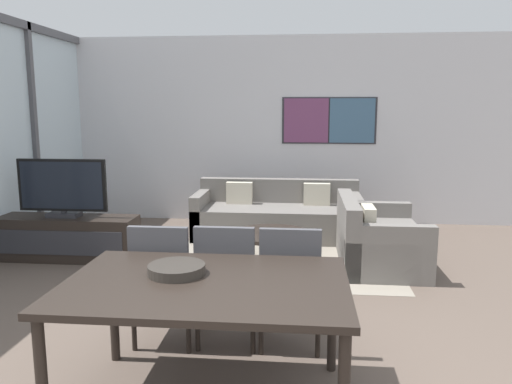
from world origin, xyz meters
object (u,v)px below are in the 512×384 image
object	(u,v)px
dining_chair_left	(164,278)
tv_console	(66,238)
dining_table	(206,293)
television	(62,189)
coffee_table	(271,240)
dining_chair_right	(290,281)
sofa_side	(374,242)
sofa_main	(277,217)
fruit_bowl	(177,269)
dining_chair_centre	(227,279)

from	to	relation	value
dining_chair_left	tv_console	bearing A→B (deg)	131.39
dining_table	television	bearing A→B (deg)	129.06
tv_console	coffee_table	xyz separation A→B (m)	(2.38, 0.03, 0.03)
tv_console	dining_chair_right	bearing A→B (deg)	-36.22
sofa_side	dining_table	size ratio (longest dim) A/B	0.84
sofa_main	fruit_bowl	world-z (taller)	fruit_bowl
tv_console	sofa_side	world-z (taller)	sofa_side
coffee_table	dining_chair_centre	world-z (taller)	dining_chair_centre
dining_chair_right	fruit_bowl	bearing A→B (deg)	-134.79
sofa_side	dining_chair_left	distance (m)	2.76
fruit_bowl	tv_console	bearing A→B (deg)	127.53
sofa_main	dining_table	world-z (taller)	dining_table
tv_console	coffee_table	size ratio (longest dim) A/B	1.92
dining_chair_left	dining_chair_centre	xyz separation A→B (m)	(0.46, 0.03, 0.00)
dining_chair_left	fruit_bowl	distance (m)	0.75
sofa_main	dining_table	distance (m)	4.04
coffee_table	dining_chair_centre	xyz separation A→B (m)	(-0.19, -1.97, 0.23)
tv_console	dining_chair_centre	world-z (taller)	dining_chair_centre
dining_chair_centre	sofa_side	bearing A→B (deg)	57.11
tv_console	sofa_side	size ratio (longest dim) A/B	1.22
sofa_side	dining_chair_right	size ratio (longest dim) A/B	1.47
dining_table	dining_chair_right	size ratio (longest dim) A/B	1.74
dining_chair_right	dining_chair_left	bearing A→B (deg)	-178.39
dining_table	tv_console	bearing A→B (deg)	129.07
sofa_side	dining_chair_left	bearing A→B (deg)	139.47
sofa_main	tv_console	bearing A→B (deg)	-151.27
television	sofa_side	xyz separation A→B (m)	(3.52, 0.12, -0.56)
tv_console	dining_table	bearing A→B (deg)	-50.93
sofa_side	dining_table	distance (m)	3.15
fruit_bowl	dining_chair_left	bearing A→B (deg)	112.58
dining_chair_centre	sofa_main	bearing A→B (deg)	86.64
tv_console	dining_chair_left	xyz separation A→B (m)	(1.74, -1.97, 0.26)
sofa_side	dining_table	world-z (taller)	dining_table
dining_chair_left	fruit_bowl	size ratio (longest dim) A/B	2.73
dining_chair_centre	fruit_bowl	world-z (taller)	dining_chair_centre
television	dining_chair_centre	bearing A→B (deg)	-41.41
tv_console	fruit_bowl	distance (m)	3.33
television	sofa_main	xyz separation A→B (m)	(2.38, 1.31, -0.57)
coffee_table	dining_chair_left	world-z (taller)	dining_chair_left
sofa_main	dining_chair_right	world-z (taller)	dining_chair_right
coffee_table	dining_chair_left	bearing A→B (deg)	-107.94
television	coffee_table	distance (m)	2.45
dining_table	fruit_bowl	world-z (taller)	fruit_bowl
dining_table	dining_chair_left	size ratio (longest dim) A/B	1.74
fruit_bowl	dining_table	bearing A→B (deg)	-27.40
dining_chair_centre	television	bearing A→B (deg)	138.59
sofa_main	dining_chair_centre	distance (m)	3.26
television	dining_table	world-z (taller)	television
coffee_table	dining_chair_left	xyz separation A→B (m)	(-0.65, -2.00, 0.23)
tv_console	television	world-z (taller)	television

